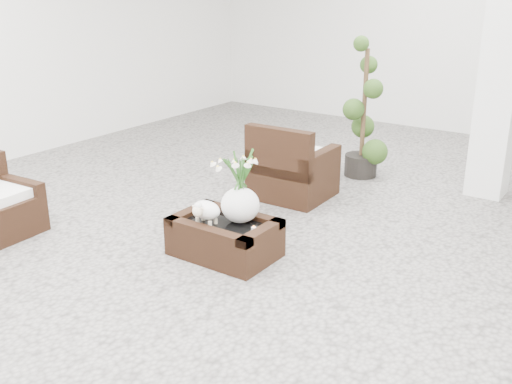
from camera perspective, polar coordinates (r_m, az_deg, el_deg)
The scene contains 8 objects.
ground at distance 5.44m, azimuth 0.61°, elevation -5.87°, with size 11.00×11.00×0.00m, color gray.
column at distance 7.06m, azimuth 22.62°, elevation 13.37°, with size 0.40×0.40×3.50m, color white.
coffee_table at distance 5.36m, azimuth -2.97°, elevation -4.46°, with size 0.90×0.60×0.31m, color black.
sheep_figurine at distance 5.26m, azimuth -4.72°, elevation -1.91°, with size 0.28×0.23×0.21m, color white.
planter_narcissus at distance 5.18m, azimuth -1.53°, elevation 1.28°, with size 0.44×0.44×0.80m, color white, non-canonical shape.
tealight at distance 5.14m, azimuth -0.22°, elevation -3.42°, with size 0.04×0.04×0.03m, color white.
armchair at distance 6.73m, azimuth 3.57°, elevation 3.04°, with size 0.80×0.77×0.85m, color black.
topiary at distance 7.46m, azimuth 10.19°, elevation 7.68°, with size 0.45×0.45×1.67m, color #243D13, non-canonical shape.
Camera 1 is at (2.76, -4.06, 2.34)m, focal length 42.27 mm.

